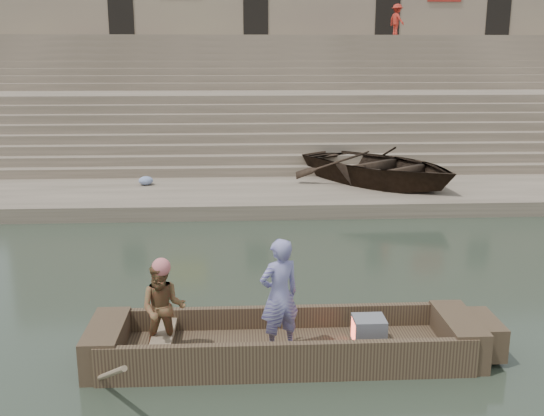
{
  "coord_description": "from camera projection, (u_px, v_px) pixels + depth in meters",
  "views": [
    {
      "loc": [
        -2.95,
        -9.93,
        4.33
      ],
      "look_at": [
        -2.33,
        1.77,
        1.4
      ],
      "focal_mm": 40.88,
      "sensor_mm": 36.0,
      "label": 1
    }
  ],
  "objects": [
    {
      "name": "ground",
      "position": [
        410.0,
        308.0,
        10.82
      ],
      "size": [
        120.0,
        120.0,
        0.0
      ],
      "primitive_type": "plane",
      "color": "#263125",
      "rests_on": "ground"
    },
    {
      "name": "lower_landing",
      "position": [
        338.0,
        195.0,
        18.52
      ],
      "size": [
        32.0,
        4.0,
        0.4
      ],
      "primitive_type": "cube",
      "color": "gray",
      "rests_on": "ground"
    },
    {
      "name": "mid_landing",
      "position": [
        311.0,
        127.0,
        25.49
      ],
      "size": [
        32.0,
        3.0,
        2.8
      ],
      "primitive_type": "cube",
      "color": "gray",
      "rests_on": "ground"
    },
    {
      "name": "upper_landing",
      "position": [
        296.0,
        88.0,
        31.98
      ],
      "size": [
        32.0,
        3.0,
        5.2
      ],
      "primitive_type": "cube",
      "color": "gray",
      "rests_on": "ground"
    },
    {
      "name": "ghat_steps",
      "position": [
        306.0,
        113.0,
        27.04
      ],
      "size": [
        32.0,
        11.0,
        5.2
      ],
      "color": "gray",
      "rests_on": "ground"
    },
    {
      "name": "building_wall",
      "position": [
        290.0,
        30.0,
        35.13
      ],
      "size": [
        32.0,
        5.07,
        11.2
      ],
      "color": "gray",
      "rests_on": "ground"
    },
    {
      "name": "main_rowboat",
      "position": [
        285.0,
        352.0,
        9.0
      ],
      "size": [
        5.0,
        1.3,
        0.22
      ],
      "primitive_type": "cube",
      "color": "brown",
      "rests_on": "ground"
    },
    {
      "name": "rowboat_trim",
      "position": [
        299.0,
        340.0,
        8.95
      ],
      "size": [
        6.04,
        2.63,
        2.0
      ],
      "color": "brown",
      "rests_on": "ground"
    },
    {
      "name": "standing_man",
      "position": [
        279.0,
        295.0,
        8.65
      ],
      "size": [
        0.71,
        0.61,
        1.65
      ],
      "primitive_type": "imported",
      "rotation": [
        0.0,
        0.0,
        3.57
      ],
      "color": "navy",
      "rests_on": "main_rowboat"
    },
    {
      "name": "rowing_man",
      "position": [
        163.0,
        308.0,
        8.6
      ],
      "size": [
        0.65,
        0.51,
        1.33
      ],
      "primitive_type": "imported",
      "rotation": [
        0.0,
        0.0,
        -0.01
      ],
      "color": "#21652C",
      "rests_on": "main_rowboat"
    },
    {
      "name": "television",
      "position": [
        368.0,
        331.0,
        8.98
      ],
      "size": [
        0.46,
        0.42,
        0.4
      ],
      "color": "slate",
      "rests_on": "main_rowboat"
    },
    {
      "name": "beached_rowboat",
      "position": [
        379.0,
        166.0,
        19.08
      ],
      "size": [
        6.34,
        6.57,
        1.11
      ],
      "primitive_type": "imported",
      "rotation": [
        0.0,
        0.0,
        0.68
      ],
      "color": "#2D2116",
      "rests_on": "lower_landing"
    },
    {
      "name": "pedestrian",
      "position": [
        397.0,
        20.0,
        30.92
      ],
      "size": [
        0.92,
        1.13,
        1.53
      ],
      "primitive_type": "imported",
      "rotation": [
        0.0,
        0.0,
        1.98
      ],
      "color": "red",
      "rests_on": "upper_landing"
    },
    {
      "name": "cloth_bundles",
      "position": [
        368.0,
        184.0,
        18.57
      ],
      "size": [
        14.01,
        2.49,
        0.26
      ],
      "color": "#3F5999",
      "rests_on": "lower_landing"
    }
  ]
}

